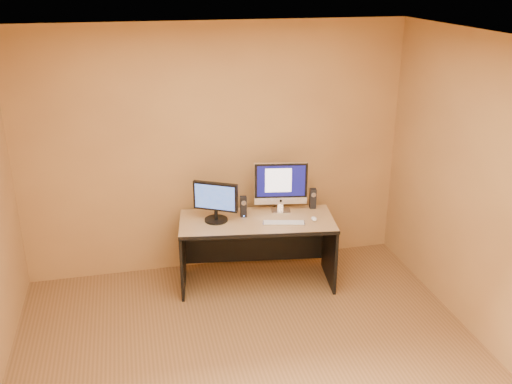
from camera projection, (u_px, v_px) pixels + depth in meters
floor at (260, 379)px, 4.55m from camera, size 4.00×4.00×0.00m
walls at (260, 232)px, 4.08m from camera, size 4.00×4.00×2.60m
ceiling at (261, 46)px, 3.60m from camera, size 4.00×4.00×0.00m
desk at (257, 252)px, 5.82m from camera, size 1.62×0.88×0.71m
imac at (281, 187)px, 5.81m from camera, size 0.57×0.29×0.53m
second_monitor at (216, 202)px, 5.61m from camera, size 0.52×0.43×0.40m
speaker_left at (243, 206)px, 5.75m from camera, size 0.07×0.08×0.21m
speaker_right at (313, 198)px, 5.95m from camera, size 0.08×0.08×0.21m
keyboard at (284, 223)px, 5.61m from camera, size 0.43×0.21×0.02m
mouse at (314, 219)px, 5.68m from camera, size 0.07×0.11×0.03m
cable_a at (284, 207)px, 6.01m from camera, size 0.06×0.21×0.01m
cable_b at (275, 206)px, 6.01m from camera, size 0.07×0.16×0.01m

